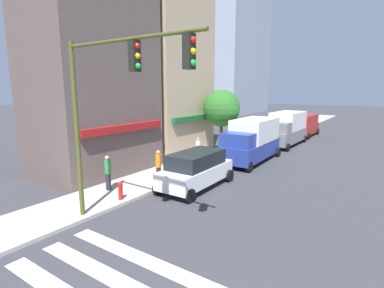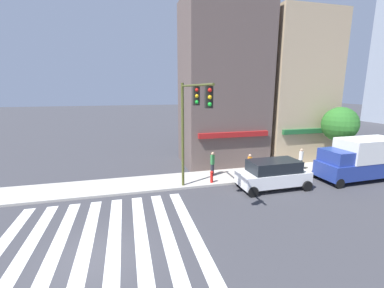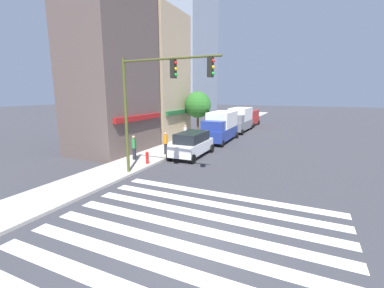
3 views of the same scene
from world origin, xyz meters
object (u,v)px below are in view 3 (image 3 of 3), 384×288
Objects in this scene: fire_hydrant at (147,157)px; street_tree at (198,105)px; pedestrian_green_top at (134,147)px; traffic_signal at (155,91)px; box_truck_grey at (239,119)px; pedestrian_orange_vest at (166,143)px; van_red at (250,117)px; suv_white at (192,144)px; pedestrian_white_shirt at (185,134)px; box_truck_blue at (221,126)px.

street_tree is (11.37, 1.10, 3.07)m from fire_hydrant.
street_tree is at bearing 64.03° from pedestrian_green_top.
traffic_signal reaches higher than pedestrian_green_top.
box_truck_grey is 3.52× the size of pedestrian_orange_vest.
pedestrian_orange_vest is (-22.13, 1.98, -0.21)m from van_red.
pedestrian_orange_vest is at bearing -174.42° from street_tree.
suv_white is 4.80m from pedestrian_white_shirt.
suv_white is at bearing 20.61° from pedestrian_green_top.
van_red reaches higher than suv_white.
box_truck_grey is at bearing -21.23° from street_tree.
van_red reaches higher than fire_hydrant.
van_red is 1.01× the size of street_tree.
suv_white is 5.62× the size of fire_hydrant.
traffic_signal is 13.33m from box_truck_blue.
street_tree is (13.40, 3.20, -1.34)m from traffic_signal.
pedestrian_white_shirt is at bearing 138.43° from box_truck_blue.
box_truck_grey is at bearing -1.65° from box_truck_blue.
box_truck_blue is 3.54× the size of pedestrian_white_shirt.
suv_white is 2.67× the size of pedestrian_orange_vest.
pedestrian_green_top is at bearing 170.91° from box_truck_grey.
suv_white is 8.57m from street_tree.
box_truck_blue is 7.74m from box_truck_grey.
box_truck_blue reaches higher than pedestrian_orange_vest.
pedestrian_white_shirt is at bearing 6.36° from fire_hydrant.
box_truck_grey is 11.12m from pedestrian_white_shirt.
box_truck_blue is 3.54× the size of pedestrian_green_top.
pedestrian_green_top is at bearing 54.29° from traffic_signal.
van_red is at bearing -3.87° from fire_hydrant.
box_truck_blue is 3.54m from street_tree.
box_truck_grey reaches higher than pedestrian_orange_vest.
traffic_signal is 3.90× the size of pedestrian_green_top.
pedestrian_white_shirt is (-17.36, 2.57, -0.21)m from van_red.
traffic_signal is 10.98m from pedestrian_white_shirt.
pedestrian_orange_vest is 1.00× the size of pedestrian_green_top.
traffic_signal reaches higher than pedestrian_orange_vest.
pedestrian_green_top is (-24.56, 3.21, -0.21)m from van_red.
pedestrian_green_top is 0.36× the size of street_tree.
street_tree reaches higher than box_truck_blue.
suv_white is 7.15m from box_truck_blue.
pedestrian_white_shirt is 0.36× the size of street_tree.
box_truck_grey is at bearing 179.92° from van_red.
box_truck_blue is 11.01m from fire_hydrant.
traffic_signal is 1.46× the size of suv_white.
fire_hydrant is at bearing 100.86° from pedestrian_orange_vest.
traffic_signal is 3.90× the size of pedestrian_white_shirt.
box_truck_blue is 3.54× the size of pedestrian_orange_vest.
suv_white is at bearing 4.01° from traffic_signal.
van_red is 2.83× the size of pedestrian_orange_vest.
pedestrian_orange_vest is at bearing 173.78° from box_truck_grey.
box_truck_blue is (7.12, -0.00, 0.56)m from suv_white.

